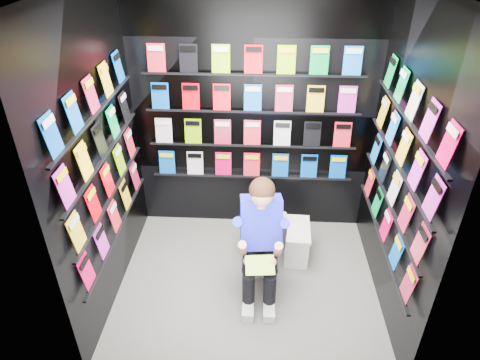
{
  "coord_description": "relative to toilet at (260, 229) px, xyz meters",
  "views": [
    {
      "loc": [
        0.09,
        -2.94,
        2.98
      ],
      "look_at": [
        -0.08,
        0.15,
        1.06
      ],
      "focal_mm": 32.0,
      "sensor_mm": 36.0,
      "label": 1
    }
  ],
  "objects": [
    {
      "name": "floor",
      "position": [
        -0.11,
        -0.36,
        -0.37
      ],
      "size": [
        2.4,
        2.4,
        0.0
      ],
      "primitive_type": "plane",
      "color": "slate",
      "rests_on": "ground"
    },
    {
      "name": "wall_back",
      "position": [
        -0.11,
        0.64,
        0.93
      ],
      "size": [
        2.4,
        0.04,
        2.6
      ],
      "primitive_type": "cube",
      "color": "black",
      "rests_on": "floor"
    },
    {
      "name": "wall_front",
      "position": [
        -0.11,
        -1.36,
        0.93
      ],
      "size": [
        2.4,
        0.04,
        2.6
      ],
      "primitive_type": "cube",
      "color": "black",
      "rests_on": "floor"
    },
    {
      "name": "wall_left",
      "position": [
        -1.31,
        -0.36,
        0.93
      ],
      "size": [
        0.04,
        2.0,
        2.6
      ],
      "primitive_type": "cube",
      "color": "black",
      "rests_on": "floor"
    },
    {
      "name": "wall_right",
      "position": [
        1.09,
        -0.36,
        0.93
      ],
      "size": [
        0.04,
        2.0,
        2.6
      ],
      "primitive_type": "cube",
      "color": "black",
      "rests_on": "floor"
    },
    {
      "name": "comics_back",
      "position": [
        -0.11,
        0.61,
        0.94
      ],
      "size": [
        2.1,
        0.06,
        1.37
      ],
      "primitive_type": null,
      "color": "red",
      "rests_on": "wall_back"
    },
    {
      "name": "comics_left",
      "position": [
        -1.28,
        -0.36,
        0.94
      ],
      "size": [
        0.06,
        1.7,
        1.37
      ],
      "primitive_type": null,
      "color": "red",
      "rests_on": "wall_left"
    },
    {
      "name": "comics_right",
      "position": [
        1.06,
        -0.36,
        0.94
      ],
      "size": [
        0.06,
        1.7,
        1.37
      ],
      "primitive_type": null,
      "color": "red",
      "rests_on": "wall_right"
    },
    {
      "name": "toilet",
      "position": [
        0.0,
        0.0,
        0.0
      ],
      "size": [
        0.49,
        0.79,
        0.73
      ],
      "primitive_type": "imported",
      "rotation": [
        0.0,
        0.0,
        3.24
      ],
      "color": "silver",
      "rests_on": "floor"
    },
    {
      "name": "longbox",
      "position": [
        0.36,
        0.06,
        -0.21
      ],
      "size": [
        0.25,
        0.43,
        0.32
      ],
      "primitive_type": "cube",
      "rotation": [
        0.0,
        0.0,
        -0.04
      ],
      "color": "silver",
      "rests_on": "floor"
    },
    {
      "name": "longbox_lid",
      "position": [
        0.36,
        0.06,
        -0.03
      ],
      "size": [
        0.27,
        0.45,
        0.03
      ],
      "primitive_type": "cube",
      "rotation": [
        0.0,
        0.0,
        -0.04
      ],
      "color": "silver",
      "rests_on": "longbox"
    },
    {
      "name": "reader",
      "position": [
        -0.0,
        -0.38,
        0.37
      ],
      "size": [
        0.54,
        0.74,
        1.28
      ],
      "primitive_type": null,
      "rotation": [
        0.0,
        0.0,
        0.1
      ],
      "color": "#2729E1",
      "rests_on": "toilet"
    },
    {
      "name": "held_comic",
      "position": [
        -0.0,
        -0.73,
        0.21
      ],
      "size": [
        0.25,
        0.16,
        0.1
      ],
      "primitive_type": "cube",
      "rotation": [
        -0.96,
        0.0,
        0.1
      ],
      "color": "green",
      "rests_on": "reader"
    }
  ]
}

